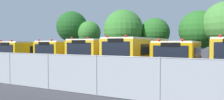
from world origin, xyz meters
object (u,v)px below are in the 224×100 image
object	(u,v)px
school_bus_2	(106,52)
school_bus_3	(141,52)
school_bus_0	(53,51)
tree_1	(89,33)
school_bus_4	(182,55)
tree_3	(155,33)
traffic_cone	(129,85)
tree_2	(124,29)
tree_4	(199,29)
tree_0	(73,26)
school_bus_1	(79,52)

from	to	relation	value
school_bus_2	school_bus_3	size ratio (longest dim) A/B	0.95
school_bus_0	tree_1	size ratio (longest dim) A/B	2.08
school_bus_4	tree_3	bearing A→B (deg)	-65.48
traffic_cone	tree_2	bearing A→B (deg)	114.06
school_bus_0	tree_2	xyz separation A→B (m)	(4.77, 8.28, 2.76)
tree_4	traffic_cone	xyz separation A→B (m)	(-1.70, -17.32, -3.53)
school_bus_0	tree_0	world-z (taller)	tree_0
tree_2	school_bus_1	bearing A→B (deg)	-100.42
school_bus_0	tree_0	xyz separation A→B (m)	(-4.53, 9.65, 3.53)
school_bus_3	tree_2	xyz separation A→B (m)	(-5.24, 8.40, 2.64)
tree_1	traffic_cone	distance (m)	23.08
school_bus_3	tree_1	size ratio (longest dim) A/B	1.81
tree_3	school_bus_4	bearing A→B (deg)	-64.42
traffic_cone	school_bus_1	bearing A→B (deg)	136.13
school_bus_1	tree_1	world-z (taller)	tree_1
school_bus_4	tree_2	size ratio (longest dim) A/B	1.59
tree_2	tree_3	size ratio (longest dim) A/B	1.19
tree_3	tree_0	bearing A→B (deg)	-177.63
school_bus_2	tree_4	size ratio (longest dim) A/B	1.59
school_bus_2	tree_3	distance (m)	10.58
school_bus_1	school_bus_2	world-z (taller)	school_bus_2
tree_4	traffic_cone	bearing A→B (deg)	-95.62
school_bus_0	school_bus_1	distance (m)	3.29
school_bus_2	tree_4	distance (m)	11.82
school_bus_3	tree_2	distance (m)	10.25
school_bus_4	tree_1	bearing A→B (deg)	-33.92
tree_3	tree_1	bearing A→B (deg)	-177.63
school_bus_1	tree_2	world-z (taller)	tree_2
school_bus_2	tree_1	distance (m)	12.93
tree_3	tree_2	bearing A→B (deg)	-152.87
tree_3	school_bus_3	bearing A→B (deg)	-81.62
school_bus_2	tree_2	bearing A→B (deg)	-79.51
school_bus_0	tree_2	world-z (taller)	tree_2
tree_1	tree_2	size ratio (longest dim) A/B	0.84
school_bus_4	tree_0	world-z (taller)	tree_0
school_bus_4	tree_0	distance (m)	20.56
school_bus_2	school_bus_3	bearing A→B (deg)	176.15
tree_1	tree_4	world-z (taller)	tree_4
school_bus_0	tree_2	distance (m)	9.95
tree_0	tree_4	distance (m)	18.49
school_bus_0	tree_3	xyz separation A→B (m)	(8.50, 10.19, 2.26)
school_bus_1	tree_3	world-z (taller)	tree_3
tree_2	traffic_cone	world-z (taller)	tree_2
tree_1	tree_3	xyz separation A→B (m)	(10.13, 0.42, -0.12)
tree_4	school_bus_4	bearing A→B (deg)	-93.81
tree_2	traffic_cone	distance (m)	18.63
school_bus_3	traffic_cone	distance (m)	8.62
tree_1	tree_2	world-z (taller)	tree_2
school_bus_4	tree_4	bearing A→B (deg)	-94.88
school_bus_2	tree_0	bearing A→B (deg)	-42.60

